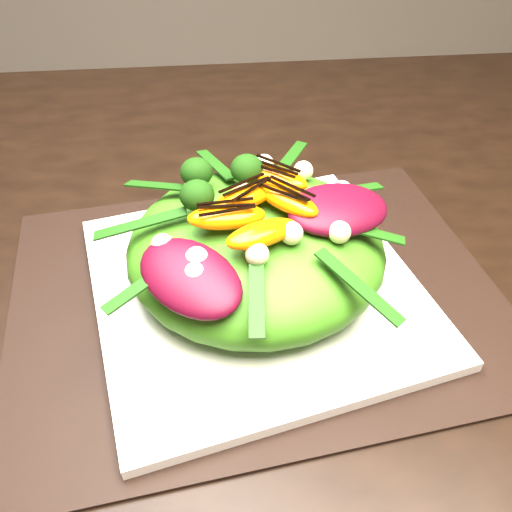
{
  "coord_description": "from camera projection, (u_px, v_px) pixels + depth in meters",
  "views": [
    {
      "loc": [
        0.22,
        -0.44,
        1.11
      ],
      "look_at": [
        0.26,
        -0.09,
        0.8
      ],
      "focal_mm": 38.0,
      "sensor_mm": 36.0,
      "label": 1
    }
  ],
  "objects": [
    {
      "name": "dining_table",
      "position": [
        3.0,
        263.0,
        0.57
      ],
      "size": [
        1.6,
        0.9,
        0.75
      ],
      "primitive_type": "cube",
      "color": "black",
      "rests_on": "floor"
    },
    {
      "name": "placemat",
      "position": [
        256.0,
        293.0,
        0.5
      ],
      "size": [
        0.48,
        0.39,
        0.0
      ],
      "primitive_type": "cube",
      "rotation": [
        0.0,
        0.0,
        0.13
      ],
      "color": "black",
      "rests_on": "dining_table"
    },
    {
      "name": "plate_base",
      "position": [
        256.0,
        287.0,
        0.5
      ],
      "size": [
        0.34,
        0.34,
        0.01
      ],
      "primitive_type": "cube",
      "rotation": [
        0.0,
        0.0,
        0.22
      ],
      "color": "white",
      "rests_on": "placemat"
    },
    {
      "name": "salad_bowl",
      "position": [
        256.0,
        276.0,
        0.49
      ],
      "size": [
        0.28,
        0.28,
        0.02
      ],
      "primitive_type": "cylinder",
      "rotation": [
        0.0,
        0.0,
        0.15
      ],
      "color": "silver",
      "rests_on": "plate_base"
    },
    {
      "name": "lettuce_mound",
      "position": [
        256.0,
        247.0,
        0.46
      ],
      "size": [
        0.22,
        0.22,
        0.08
      ],
      "primitive_type": "ellipsoid",
      "rotation": [
        0.0,
        0.0,
        0.0
      ],
      "color": "#3E7D17",
      "rests_on": "salad_bowl"
    },
    {
      "name": "radicchio_leaf",
      "position": [
        338.0,
        209.0,
        0.44
      ],
      "size": [
        0.1,
        0.08,
        0.02
      ],
      "primitive_type": "ellipsoid",
      "rotation": [
        0.0,
        0.0,
        0.26
      ],
      "color": "#3F0615",
      "rests_on": "lettuce_mound"
    },
    {
      "name": "orange_segment",
      "position": [
        254.0,
        198.0,
        0.44
      ],
      "size": [
        0.06,
        0.03,
        0.02
      ],
      "primitive_type": "ellipsoid",
      "rotation": [
        0.0,
        0.0,
        0.01
      ],
      "color": "#EB6603",
      "rests_on": "lettuce_mound"
    },
    {
      "name": "broccoli_floret",
      "position": [
        189.0,
        184.0,
        0.44
      ],
      "size": [
        0.04,
        0.04,
        0.04
      ],
      "primitive_type": "sphere",
      "rotation": [
        0.0,
        0.0,
        0.08
      ],
      "color": "#11370A",
      "rests_on": "lettuce_mound"
    },
    {
      "name": "macadamia_nut",
      "position": [
        318.0,
        229.0,
        0.42
      ],
      "size": [
        0.02,
        0.02,
        0.02
      ],
      "primitive_type": "sphere",
      "rotation": [
        0.0,
        0.0,
        -0.24
      ],
      "color": "beige",
      "rests_on": "lettuce_mound"
    },
    {
      "name": "balsamic_drizzle",
      "position": [
        254.0,
        189.0,
        0.43
      ],
      "size": [
        0.05,
        0.0,
        0.0
      ],
      "primitive_type": "cube",
      "rotation": [
        0.0,
        0.0,
        0.01
      ],
      "color": "black",
      "rests_on": "orange_segment"
    }
  ]
}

